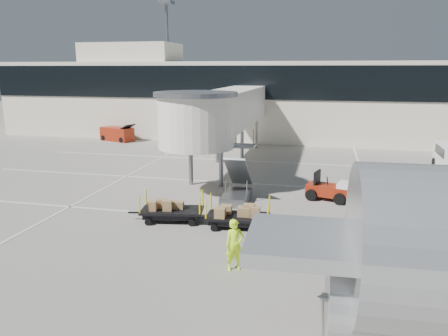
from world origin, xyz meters
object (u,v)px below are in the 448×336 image
(suitcase_cart, at_px, (416,214))
(ground_worker, at_px, (235,245))
(belt_loader, at_px, (117,134))
(baggage_tug, at_px, (330,190))
(box_cart_far, at_px, (170,211))
(box_cart_near, at_px, (236,216))

(suitcase_cart, relative_size, ground_worker, 1.75)
(belt_loader, bearing_deg, suitcase_cart, -17.76)
(baggage_tug, height_order, ground_worker, ground_worker)
(box_cart_far, xyz_separation_m, ground_worker, (4.17, -4.45, 0.45))
(baggage_tug, height_order, suitcase_cart, baggage_tug)
(baggage_tug, height_order, box_cart_far, baggage_tug)
(box_cart_far, relative_size, belt_loader, 0.93)
(baggage_tug, bearing_deg, ground_worker, -93.36)
(ground_worker, bearing_deg, belt_loader, 95.74)
(suitcase_cart, height_order, ground_worker, ground_worker)
(box_cart_near, relative_size, ground_worker, 1.88)
(box_cart_far, bearing_deg, suitcase_cart, 1.54)
(belt_loader, bearing_deg, box_cart_far, -38.15)
(baggage_tug, relative_size, ground_worker, 1.37)
(suitcase_cart, distance_m, box_cart_near, 8.70)
(suitcase_cart, bearing_deg, belt_loader, 162.77)
(suitcase_cart, height_order, box_cart_near, box_cart_near)
(baggage_tug, relative_size, box_cart_far, 0.71)
(box_cart_far, bearing_deg, box_cart_near, -12.64)
(belt_loader, bearing_deg, box_cart_near, -32.49)
(baggage_tug, height_order, box_cart_near, baggage_tug)
(suitcase_cart, bearing_deg, box_cart_near, -142.79)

